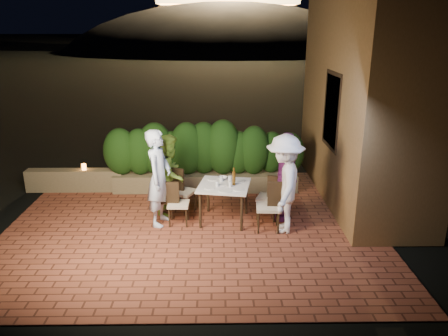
{
  "coord_description": "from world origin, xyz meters",
  "views": [
    {
      "loc": [
        0.49,
        -7.2,
        3.64
      ],
      "look_at": [
        0.6,
        0.7,
        1.05
      ],
      "focal_mm": 35.0,
      "sensor_mm": 36.0,
      "label": 1
    }
  ],
  "objects_px": {
    "dining_table": "(224,203)",
    "parapet_lamp": "(84,167)",
    "diner_green": "(170,174)",
    "chair_right_back": "(268,197)",
    "chair_right_front": "(268,206)",
    "bowl": "(222,178)",
    "beer_bottle": "(234,176)",
    "chair_left_front": "(178,203)",
    "diner_blue": "(159,178)",
    "diner_white": "(284,184)",
    "chair_left_back": "(183,191)",
    "diner_purple": "(286,176)"
  },
  "relations": [
    {
      "from": "dining_table",
      "to": "chair_left_back",
      "type": "relative_size",
      "value": 1.02
    },
    {
      "from": "dining_table",
      "to": "chair_left_front",
      "type": "bearing_deg",
      "value": -172.06
    },
    {
      "from": "chair_left_front",
      "to": "chair_right_front",
      "type": "distance_m",
      "value": 1.7
    },
    {
      "from": "dining_table",
      "to": "bowl",
      "type": "distance_m",
      "value": 0.51
    },
    {
      "from": "beer_bottle",
      "to": "chair_right_back",
      "type": "height_order",
      "value": "beer_bottle"
    },
    {
      "from": "chair_left_back",
      "to": "diner_blue",
      "type": "height_order",
      "value": "diner_blue"
    },
    {
      "from": "diner_green",
      "to": "diner_purple",
      "type": "bearing_deg",
      "value": -87.32
    },
    {
      "from": "diner_purple",
      "to": "parapet_lamp",
      "type": "relative_size",
      "value": 12.47
    },
    {
      "from": "beer_bottle",
      "to": "diner_blue",
      "type": "distance_m",
      "value": 1.41
    },
    {
      "from": "bowl",
      "to": "diner_green",
      "type": "height_order",
      "value": "diner_green"
    },
    {
      "from": "diner_blue",
      "to": "diner_white",
      "type": "distance_m",
      "value": 2.33
    },
    {
      "from": "dining_table",
      "to": "beer_bottle",
      "type": "xyz_separation_m",
      "value": [
        0.19,
        -0.01,
        0.55
      ]
    },
    {
      "from": "chair_right_front",
      "to": "bowl",
      "type": "bearing_deg",
      "value": -36.89
    },
    {
      "from": "beer_bottle",
      "to": "chair_right_back",
      "type": "xyz_separation_m",
      "value": [
        0.68,
        0.14,
        -0.48
      ]
    },
    {
      "from": "diner_green",
      "to": "chair_right_back",
      "type": "bearing_deg",
      "value": -88.0
    },
    {
      "from": "dining_table",
      "to": "bowl",
      "type": "bearing_deg",
      "value": 94.87
    },
    {
      "from": "beer_bottle",
      "to": "parapet_lamp",
      "type": "distance_m",
      "value": 3.78
    },
    {
      "from": "beer_bottle",
      "to": "bowl",
      "type": "distance_m",
      "value": 0.41
    },
    {
      "from": "chair_left_back",
      "to": "beer_bottle",
      "type": "bearing_deg",
      "value": 2.21
    },
    {
      "from": "chair_left_front",
      "to": "diner_green",
      "type": "relative_size",
      "value": 0.53
    },
    {
      "from": "diner_blue",
      "to": "diner_purple",
      "type": "xyz_separation_m",
      "value": [
        2.42,
        0.19,
        -0.05
      ]
    },
    {
      "from": "chair_left_front",
      "to": "diner_blue",
      "type": "distance_m",
      "value": 0.61
    },
    {
      "from": "dining_table",
      "to": "diner_white",
      "type": "bearing_deg",
      "value": -21.75
    },
    {
      "from": "bowl",
      "to": "chair_right_back",
      "type": "xyz_separation_m",
      "value": [
        0.89,
        -0.19,
        -0.33
      ]
    },
    {
      "from": "chair_left_back",
      "to": "diner_purple",
      "type": "bearing_deg",
      "value": 16.39
    },
    {
      "from": "diner_green",
      "to": "bowl",
      "type": "bearing_deg",
      "value": -86.7
    },
    {
      "from": "bowl",
      "to": "chair_right_back",
      "type": "height_order",
      "value": "chair_right_back"
    },
    {
      "from": "beer_bottle",
      "to": "chair_right_back",
      "type": "distance_m",
      "value": 0.84
    },
    {
      "from": "dining_table",
      "to": "beer_bottle",
      "type": "height_order",
      "value": "beer_bottle"
    },
    {
      "from": "dining_table",
      "to": "chair_right_back",
      "type": "relative_size",
      "value": 1.06
    },
    {
      "from": "bowl",
      "to": "beer_bottle",
      "type": "bearing_deg",
      "value": -56.86
    },
    {
      "from": "bowl",
      "to": "diner_green",
      "type": "xyz_separation_m",
      "value": [
        -1.04,
        0.16,
        0.03
      ]
    },
    {
      "from": "parapet_lamp",
      "to": "diner_blue",
      "type": "bearing_deg",
      "value": -42.52
    },
    {
      "from": "diner_blue",
      "to": "parapet_lamp",
      "type": "height_order",
      "value": "diner_blue"
    },
    {
      "from": "chair_left_front",
      "to": "diner_purple",
      "type": "distance_m",
      "value": 2.13
    },
    {
      "from": "diner_purple",
      "to": "diner_white",
      "type": "bearing_deg",
      "value": -8.89
    },
    {
      "from": "dining_table",
      "to": "diner_blue",
      "type": "height_order",
      "value": "diner_blue"
    },
    {
      "from": "chair_left_front",
      "to": "parapet_lamp",
      "type": "distance_m",
      "value": 2.94
    },
    {
      "from": "diner_blue",
      "to": "parapet_lamp",
      "type": "relative_size",
      "value": 13.21
    },
    {
      "from": "chair_right_front",
      "to": "parapet_lamp",
      "type": "height_order",
      "value": "chair_right_front"
    },
    {
      "from": "diner_purple",
      "to": "bowl",
      "type": "bearing_deg",
      "value": -96.77
    },
    {
      "from": "dining_table",
      "to": "diner_white",
      "type": "height_order",
      "value": "diner_white"
    },
    {
      "from": "beer_bottle",
      "to": "diner_blue",
      "type": "height_order",
      "value": "diner_blue"
    },
    {
      "from": "beer_bottle",
      "to": "diner_purple",
      "type": "relative_size",
      "value": 0.2
    },
    {
      "from": "diner_white",
      "to": "chair_left_back",
      "type": "bearing_deg",
      "value": -104.05
    },
    {
      "from": "chair_left_back",
      "to": "diner_white",
      "type": "height_order",
      "value": "diner_white"
    },
    {
      "from": "chair_left_back",
      "to": "chair_right_back",
      "type": "distance_m",
      "value": 1.71
    },
    {
      "from": "chair_right_back",
      "to": "chair_left_front",
      "type": "bearing_deg",
      "value": 27.89
    },
    {
      "from": "chair_left_front",
      "to": "diner_white",
      "type": "distance_m",
      "value": 2.04
    },
    {
      "from": "dining_table",
      "to": "parapet_lamp",
      "type": "relative_size",
      "value": 6.72
    }
  ]
}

